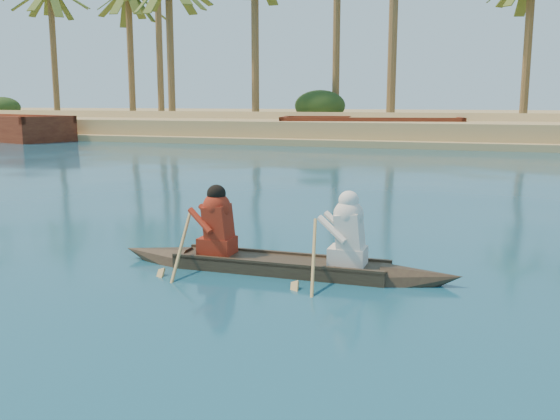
% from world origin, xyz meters
% --- Properties ---
extents(ground, '(160.00, 160.00, 0.00)m').
position_xyz_m(ground, '(0.00, 0.00, 0.00)').
color(ground, '#0B334C').
rests_on(ground, ground).
extents(sandy_embankment, '(150.00, 51.00, 1.50)m').
position_xyz_m(sandy_embankment, '(0.00, 46.89, 0.53)').
color(sandy_embankment, tan).
rests_on(sandy_embankment, ground).
extents(palm_grove, '(110.00, 14.00, 16.00)m').
position_xyz_m(palm_grove, '(0.00, 35.00, 8.00)').
color(palm_grove, '#3D521C').
rests_on(palm_grove, ground).
extents(shrub_cluster, '(100.00, 6.00, 2.40)m').
position_xyz_m(shrub_cluster, '(0.00, 31.50, 1.20)').
color(shrub_cluster, '#273C15').
rests_on(shrub_cluster, ground).
extents(canoe, '(5.29, 0.71, 1.46)m').
position_xyz_m(canoe, '(-0.78, -2.45, 0.28)').
color(canoe, '#382E1E').
rests_on(canoe, ground).
extents(barge_left, '(11.72, 7.06, 1.85)m').
position_xyz_m(barge_left, '(-28.21, 22.00, 0.65)').
color(barge_left, maroon).
rests_on(barge_left, ground).
extents(barge_mid, '(11.30, 5.74, 1.80)m').
position_xyz_m(barge_mid, '(-4.91, 27.00, 0.63)').
color(barge_mid, maroon).
rests_on(barge_mid, ground).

